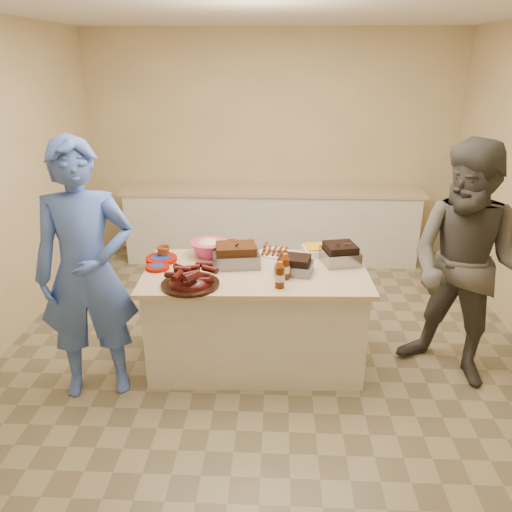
{
  "coord_description": "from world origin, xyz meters",
  "views": [
    {
      "loc": [
        0.08,
        -3.7,
        2.35
      ],
      "look_at": [
        -0.08,
        -0.09,
        0.92
      ],
      "focal_mm": 35.0,
      "sensor_mm": 36.0,
      "label": 1
    }
  ],
  "objects_px": {
    "rib_platter": "(190,286)",
    "guest_gray": "(449,374)",
    "mustard_bottle": "(236,258)",
    "roasting_pan": "(339,263)",
    "coleslaw_bowl": "(210,256)",
    "bbq_bottle_a": "(280,287)",
    "island": "(256,360)",
    "bbq_bottle_b": "(285,279)",
    "plastic_cup": "(164,258)",
    "guest_blue": "(102,386)"
  },
  "relations": [
    {
      "from": "plastic_cup",
      "to": "guest_gray",
      "type": "height_order",
      "value": "plastic_cup"
    },
    {
      "from": "rib_platter",
      "to": "guest_blue",
      "type": "xyz_separation_m",
      "value": [
        -0.71,
        -0.1,
        -0.82
      ]
    },
    {
      "from": "island",
      "to": "roasting_pan",
      "type": "xyz_separation_m",
      "value": [
        0.67,
        0.18,
        0.82
      ]
    },
    {
      "from": "rib_platter",
      "to": "guest_blue",
      "type": "distance_m",
      "value": 1.09
    },
    {
      "from": "mustard_bottle",
      "to": "plastic_cup",
      "type": "height_order",
      "value": "mustard_bottle"
    },
    {
      "from": "coleslaw_bowl",
      "to": "guest_blue",
      "type": "distance_m",
      "value": 1.32
    },
    {
      "from": "coleslaw_bowl",
      "to": "roasting_pan",
      "type": "bearing_deg",
      "value": -5.54
    },
    {
      "from": "island",
      "to": "bbq_bottle_a",
      "type": "relative_size",
      "value": 8.63
    },
    {
      "from": "coleslaw_bowl",
      "to": "bbq_bottle_b",
      "type": "xyz_separation_m",
      "value": [
        0.62,
        -0.44,
        0.0
      ]
    },
    {
      "from": "plastic_cup",
      "to": "roasting_pan",
      "type": "bearing_deg",
      "value": -1.33
    },
    {
      "from": "bbq_bottle_a",
      "to": "bbq_bottle_b",
      "type": "distance_m",
      "value": 0.16
    },
    {
      "from": "guest_blue",
      "to": "rib_platter",
      "type": "bearing_deg",
      "value": -5.5
    },
    {
      "from": "island",
      "to": "roasting_pan",
      "type": "distance_m",
      "value": 1.07
    },
    {
      "from": "island",
      "to": "plastic_cup",
      "type": "relative_size",
      "value": 15.52
    },
    {
      "from": "guest_gray",
      "to": "coleslaw_bowl",
      "type": "bearing_deg",
      "value": -151.52
    },
    {
      "from": "roasting_pan",
      "to": "guest_gray",
      "type": "relative_size",
      "value": 0.15
    },
    {
      "from": "guest_gray",
      "to": "guest_blue",
      "type": "bearing_deg",
      "value": -133.7
    },
    {
      "from": "island",
      "to": "roasting_pan",
      "type": "height_order",
      "value": "roasting_pan"
    },
    {
      "from": "rib_platter",
      "to": "bbq_bottle_a",
      "type": "distance_m",
      "value": 0.65
    },
    {
      "from": "island",
      "to": "guest_blue",
      "type": "distance_m",
      "value": 1.24
    },
    {
      "from": "coleslaw_bowl",
      "to": "guest_gray",
      "type": "bearing_deg",
      "value": -11.86
    },
    {
      "from": "plastic_cup",
      "to": "guest_gray",
      "type": "distance_m",
      "value": 2.49
    },
    {
      "from": "coleslaw_bowl",
      "to": "plastic_cup",
      "type": "bearing_deg",
      "value": -169.27
    },
    {
      "from": "bbq_bottle_a",
      "to": "coleslaw_bowl",
      "type": "bearing_deg",
      "value": 134.57
    },
    {
      "from": "coleslaw_bowl",
      "to": "plastic_cup",
      "type": "height_order",
      "value": "coleslaw_bowl"
    },
    {
      "from": "roasting_pan",
      "to": "plastic_cup",
      "type": "height_order",
      "value": "plastic_cup"
    },
    {
      "from": "rib_platter",
      "to": "guest_gray",
      "type": "height_order",
      "value": "rib_platter"
    },
    {
      "from": "coleslaw_bowl",
      "to": "bbq_bottle_a",
      "type": "xyz_separation_m",
      "value": [
        0.58,
        -0.59,
        0.0
      ]
    },
    {
      "from": "coleslaw_bowl",
      "to": "guest_blue",
      "type": "relative_size",
      "value": 0.16
    },
    {
      "from": "roasting_pan",
      "to": "rib_platter",
      "type": "bearing_deg",
      "value": -169.66
    },
    {
      "from": "guest_gray",
      "to": "mustard_bottle",
      "type": "bearing_deg",
      "value": -151.77
    },
    {
      "from": "roasting_pan",
      "to": "bbq_bottle_b",
      "type": "relative_size",
      "value": 1.35
    },
    {
      "from": "island",
      "to": "mustard_bottle",
      "type": "xyz_separation_m",
      "value": [
        -0.18,
        0.25,
        0.82
      ]
    },
    {
      "from": "rib_platter",
      "to": "bbq_bottle_a",
      "type": "height_order",
      "value": "bbq_bottle_a"
    },
    {
      "from": "roasting_pan",
      "to": "plastic_cup",
      "type": "relative_size",
      "value": 2.45
    },
    {
      "from": "bbq_bottle_b",
      "to": "roasting_pan",
      "type": "bearing_deg",
      "value": 37.3
    },
    {
      "from": "bbq_bottle_b",
      "to": "guest_blue",
      "type": "relative_size",
      "value": 0.11
    },
    {
      "from": "mustard_bottle",
      "to": "guest_blue",
      "type": "xyz_separation_m",
      "value": [
        -0.99,
        -0.66,
        -0.82
      ]
    },
    {
      "from": "coleslaw_bowl",
      "to": "guest_blue",
      "type": "bearing_deg",
      "value": -137.96
    },
    {
      "from": "bbq_bottle_a",
      "to": "plastic_cup",
      "type": "height_order",
      "value": "bbq_bottle_a"
    },
    {
      "from": "bbq_bottle_b",
      "to": "guest_blue",
      "type": "xyz_separation_m",
      "value": [
        -1.39,
        -0.25,
        -0.82
      ]
    },
    {
      "from": "island",
      "to": "plastic_cup",
      "type": "height_order",
      "value": "plastic_cup"
    },
    {
      "from": "rib_platter",
      "to": "bbq_bottle_b",
      "type": "bearing_deg",
      "value": 12.27
    },
    {
      "from": "mustard_bottle",
      "to": "roasting_pan",
      "type": "bearing_deg",
      "value": -4.37
    },
    {
      "from": "island",
      "to": "roasting_pan",
      "type": "relative_size",
      "value": 6.34
    },
    {
      "from": "bbq_bottle_a",
      "to": "mustard_bottle",
      "type": "height_order",
      "value": "bbq_bottle_a"
    },
    {
      "from": "mustard_bottle",
      "to": "plastic_cup",
      "type": "distance_m",
      "value": 0.59
    },
    {
      "from": "bbq_bottle_b",
      "to": "guest_blue",
      "type": "distance_m",
      "value": 1.64
    },
    {
      "from": "mustard_bottle",
      "to": "guest_gray",
      "type": "height_order",
      "value": "mustard_bottle"
    },
    {
      "from": "roasting_pan",
      "to": "guest_blue",
      "type": "distance_m",
      "value": 2.1
    }
  ]
}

